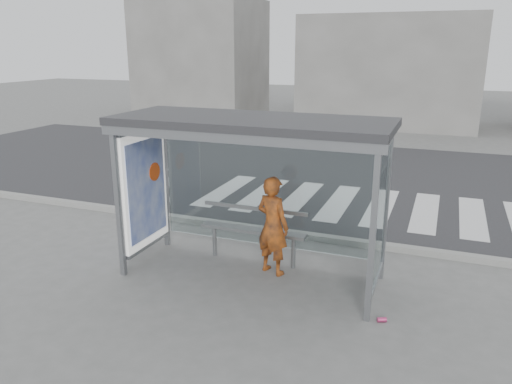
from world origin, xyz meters
TOP-DOWN VIEW (x-y plane):
  - ground at (0.00, 0.00)m, footprint 80.00×80.00m
  - road at (0.00, 7.00)m, footprint 30.00×10.00m
  - curb at (0.00, 1.95)m, footprint 30.00×0.18m
  - crosswalk at (1.00, 4.50)m, footprint 7.55×3.00m
  - bus_shelter at (-0.37, 0.06)m, footprint 4.25×1.65m
  - building_left at (-10.00, 18.00)m, footprint 6.00×5.00m
  - building_center at (0.00, 18.00)m, footprint 8.00×5.00m
  - person at (0.27, 0.28)m, footprint 0.70×0.58m
  - bench at (-0.20, 0.58)m, footprint 1.90×0.23m
  - soda_can at (2.20, -0.67)m, footprint 0.14×0.11m

SIDE VIEW (x-z plane):
  - ground at x=0.00m, z-range 0.00..0.00m
  - crosswalk at x=1.00m, z-range 0.00..0.00m
  - road at x=0.00m, z-range 0.00..0.01m
  - soda_can at x=2.20m, z-range 0.00..0.07m
  - curb at x=0.00m, z-range 0.00..0.12m
  - bench at x=-0.20m, z-range 0.09..1.07m
  - person at x=0.27m, z-range 0.00..1.66m
  - bus_shelter at x=-0.37m, z-range 0.67..3.29m
  - building_center at x=0.00m, z-range 0.00..5.00m
  - building_left at x=-10.00m, z-range 0.00..6.00m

